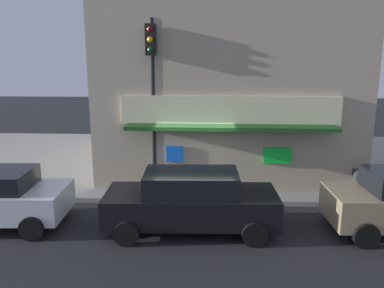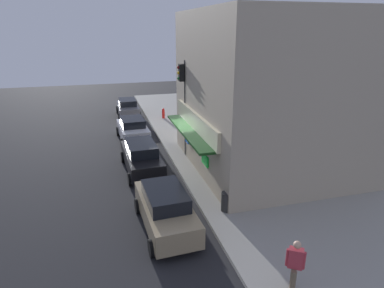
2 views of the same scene
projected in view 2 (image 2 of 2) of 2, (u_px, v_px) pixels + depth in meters
ground_plane at (175, 167)px, 18.67m from camera, size 62.54×62.54×0.00m
sidewalk at (256, 157)px, 19.93m from camera, size 41.69×10.11×0.16m
corner_building at (271, 92)px, 17.52m from camera, size 9.22×9.07×8.17m
traffic_light at (184, 97)px, 18.91m from camera, size 0.32×0.58×5.60m
fire_hydrant at (163, 113)px, 28.06m from camera, size 0.47×0.23×0.86m
trash_can at (227, 202)px, 13.83m from camera, size 0.48×0.48×0.82m
pedestrian at (295, 266)px, 9.27m from camera, size 0.57×0.50×1.79m
parked_car_grey at (128, 107)px, 29.20m from camera, size 4.01×1.93×1.52m
parked_car_tan at (165, 209)px, 12.71m from camera, size 4.34×2.08×1.70m
parked_car_white at (133, 129)px, 22.90m from camera, size 4.04×2.16×1.58m
parked_car_black at (142, 156)px, 17.92m from camera, size 4.58×2.07×1.65m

